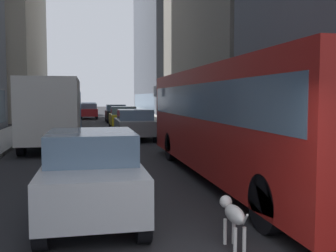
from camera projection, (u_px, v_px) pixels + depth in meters
name	position (u px, v px, depth m)	size (l,w,h in m)	color
ground_plane	(102.00, 121.00, 37.71)	(120.00, 120.00, 0.00)	#232326
sidewalk_left	(40.00, 121.00, 36.56)	(2.40, 110.00, 0.15)	gray
sidewalk_right	(159.00, 119.00, 38.85)	(2.40, 110.00, 0.15)	#9E9991
building_right_far	(176.00, 19.00, 58.61)	(10.08, 23.46, 28.28)	#4C515B
transit_bus	(238.00, 115.00, 10.67)	(2.78, 11.53, 3.05)	red
car_yellow_taxi	(123.00, 117.00, 28.10)	(1.83, 3.97, 1.62)	yellow
car_black_suv	(116.00, 113.00, 35.48)	(1.79, 4.13, 1.62)	black
car_blue_hatchback	(89.00, 109.00, 49.66)	(1.94, 4.36, 1.62)	#4C6BB7
car_red_coupe	(89.00, 111.00, 41.46)	(1.81, 4.30, 1.62)	red
car_silver_sedan	(92.00, 171.00, 7.65)	(1.74, 4.57, 1.62)	#B7BABF
car_grey_wagon	(135.00, 124.00, 21.04)	(1.93, 4.44, 1.62)	slate
box_truck	(54.00, 111.00, 17.65)	(2.30, 7.50, 3.05)	#19519E
dalmatian_dog	(233.00, 214.00, 5.84)	(0.22, 0.96, 0.72)	white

